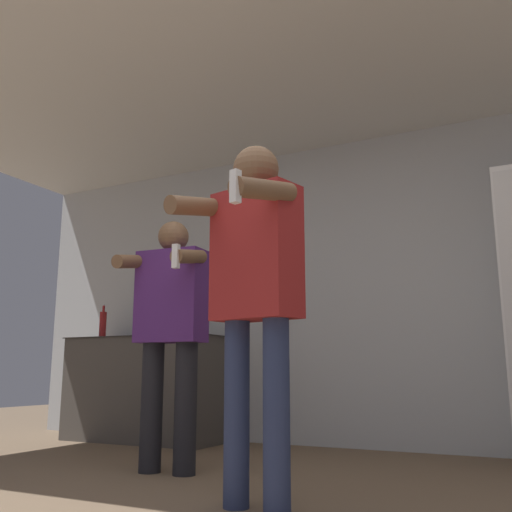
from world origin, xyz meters
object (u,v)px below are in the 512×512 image
at_px(bottle_brown_liquor, 103,324).
at_px(bottle_tall_gin, 205,324).
at_px(person_woman_foreground, 254,278).
at_px(bottle_red_label, 183,324).
at_px(person_man_side, 170,323).

height_order(bottle_brown_liquor, bottle_tall_gin, bottle_brown_liquor).
height_order(bottle_tall_gin, person_woman_foreground, person_woman_foreground).
xyz_separation_m(bottle_red_label, bottle_tall_gin, (0.22, 0.00, -0.01)).
relative_size(bottle_brown_liquor, person_man_side, 0.21).
xyz_separation_m(bottle_brown_liquor, bottle_red_label, (0.91, 0.00, -0.03)).
height_order(bottle_brown_liquor, person_man_side, person_man_side).
xyz_separation_m(bottle_brown_liquor, person_man_side, (1.65, -1.24, -0.14)).
xyz_separation_m(bottle_tall_gin, person_man_side, (0.51, -1.24, -0.10)).
distance_m(bottle_red_label, bottle_tall_gin, 0.22).
xyz_separation_m(bottle_red_label, person_man_side, (0.74, -1.24, -0.11)).
distance_m(bottle_red_label, person_woman_foreground, 2.45).
distance_m(bottle_brown_liquor, bottle_tall_gin, 1.13).
bearing_deg(person_woman_foreground, bottle_brown_liquor, 144.14).
bearing_deg(person_man_side, bottle_tall_gin, 112.54).
bearing_deg(bottle_red_label, person_man_side, -59.25).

